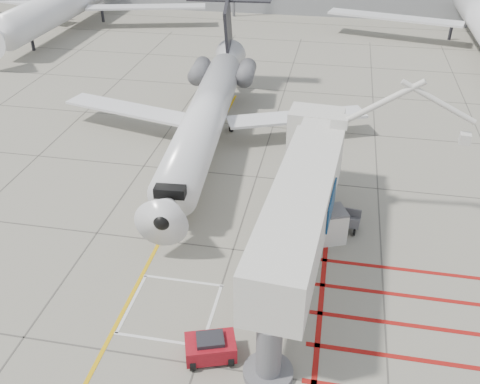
# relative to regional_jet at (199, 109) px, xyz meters

# --- Properties ---
(ground_plane) EXTENTS (260.00, 260.00, 0.00)m
(ground_plane) POSITION_rel_regional_jet_xyz_m (4.20, -13.33, -4.01)
(ground_plane) COLOR gray
(ground_plane) RESTS_ON ground
(regional_jet) EXTENTS (26.44, 32.30, 8.03)m
(regional_jet) POSITION_rel_regional_jet_xyz_m (0.00, 0.00, 0.00)
(regional_jet) COLOR silver
(regional_jet) RESTS_ON ground_plane
(jet_bridge) EXTENTS (9.98, 18.76, 7.26)m
(jet_bridge) POSITION_rel_regional_jet_xyz_m (7.76, -11.10, -0.38)
(jet_bridge) COLOR silver
(jet_bridge) RESTS_ON ground_plane
(pushback_tug) EXTENTS (2.45, 1.95, 1.25)m
(pushback_tug) POSITION_rel_regional_jet_xyz_m (4.73, -16.83, -3.39)
(pushback_tug) COLOR maroon
(pushback_tug) RESTS_ON ground_plane
(baggage_cart) EXTENTS (1.98, 1.40, 1.16)m
(baggage_cart) POSITION_rel_regional_jet_xyz_m (10.06, -6.22, -3.43)
(baggage_cart) COLOR #504F53
(baggage_cart) RESTS_ON ground_plane
(ground_power_unit) EXTENTS (2.85, 2.28, 1.96)m
(ground_power_unit) POSITION_rel_regional_jet_xyz_m (8.89, -7.57, -3.03)
(ground_power_unit) COLOR silver
(ground_power_unit) RESTS_ON ground_plane
(cone_nose) EXTENTS (0.34, 0.34, 0.47)m
(cone_nose) POSITION_rel_regional_jet_xyz_m (-0.45, -6.37, -3.78)
(cone_nose) COLOR #DB4E0B
(cone_nose) RESTS_ON ground_plane
(cone_side) EXTENTS (0.39, 0.39, 0.54)m
(cone_side) POSITION_rel_regional_jet_xyz_m (7.29, -8.54, -3.74)
(cone_side) COLOR orange
(cone_side) RESTS_ON ground_plane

